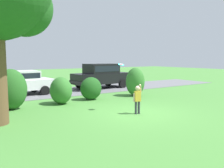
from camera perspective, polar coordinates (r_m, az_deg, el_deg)
ground_plane at (r=10.47m, az=5.74°, el=-6.90°), size 80.00×80.00×0.00m
driveway_strip at (r=17.04m, az=-11.10°, el=-1.79°), size 28.00×4.40×0.02m
shrub_near_tree at (r=11.86m, az=-23.13°, el=-1.19°), size 1.44×1.21×1.88m
shrub_centre_left at (r=12.57m, az=-12.17°, el=-1.52°), size 1.11×1.30×1.40m
shrub_centre at (r=13.57m, az=-5.07°, el=-1.07°), size 1.26×1.02×1.29m
shrub_centre_right at (r=14.95m, az=5.60°, el=0.54°), size 1.12×1.26×1.77m
parked_sedan at (r=16.15m, az=-21.16°, el=0.44°), size 4.54×2.38×1.56m
parked_suv at (r=18.50m, az=-2.60°, el=2.28°), size 4.82×2.37×1.92m
child_thrower at (r=10.13m, az=6.15°, el=-3.21°), size 0.47×0.22×1.29m
frisbee at (r=10.69m, az=2.19°, el=4.67°), size 0.28×0.28×0.11m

